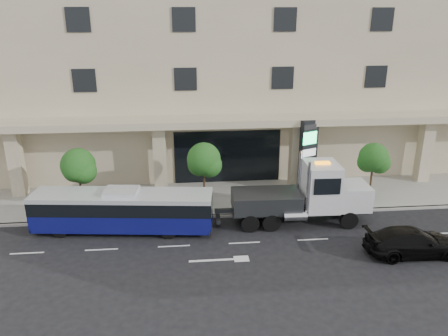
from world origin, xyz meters
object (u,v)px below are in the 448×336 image
at_px(black_sedan, 413,242).
at_px(signage_pylon, 308,156).
at_px(tow_truck, 307,196).
at_px(city_bus, 123,210).

height_order(black_sedan, signage_pylon, signage_pylon).
bearing_deg(black_sedan, tow_truck, 47.43).
height_order(city_bus, signage_pylon, signage_pylon).
xyz_separation_m(city_bus, signage_pylon, (12.49, 4.76, 1.47)).
height_order(city_bus, black_sedan, city_bus).
xyz_separation_m(black_sedan, signage_pylon, (-3.36, 9.05, 2.09)).
bearing_deg(black_sedan, city_bus, 75.24).
distance_m(city_bus, tow_truck, 11.17).
distance_m(city_bus, signage_pylon, 13.45).
relative_size(city_bus, tow_truck, 1.13).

